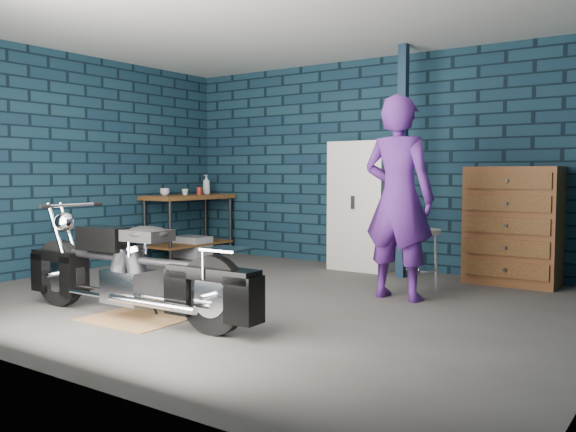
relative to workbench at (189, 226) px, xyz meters
The scene contains 15 objects.
ground 3.23m from the workbench, 33.14° to the right, with size 6.00×6.00×0.00m, color #4A4845.
room_walls 3.27m from the workbench, 24.06° to the right, with size 6.02×5.01×2.71m.
support_post 3.36m from the workbench, ahead, with size 0.10×0.10×2.70m, color #112438.
workbench is the anchor object (origin of this frame).
drip_mat 3.80m from the workbench, 52.87° to the right, with size 0.81×0.61×0.01m, color brown.
motorcycle 3.77m from the workbench, 52.87° to the right, with size 2.17×0.59×0.96m, color black, non-canonical shape.
person 3.87m from the workbench, 14.42° to the right, with size 0.72×0.47×1.96m, color #52217C.
storage_bin 0.30m from the workbench, 63.43° to the left, with size 0.49×0.35×0.31m, color #94979C.
locker 2.64m from the workbench, 10.57° to the left, with size 0.75×0.54×1.62m, color silver.
tool_chest 4.45m from the workbench, ahead, with size 0.97×0.54×1.29m, color brown.
shop_stool 3.93m from the workbench, 10.42° to the right, with size 0.37×0.37×0.67m, color beige, non-canonical shape.
cup_a 0.64m from the workbench, 105.26° to the right, with size 0.13×0.13×0.10m, color beige.
cup_b 0.51m from the workbench, 85.82° to the right, with size 0.09×0.09×0.09m, color beige.
mug_red 0.53m from the workbench, 66.85° to the left, with size 0.08×0.08×0.11m, color maroon.
bottle 0.73m from the workbench, 94.84° to the left, with size 0.11×0.11×0.29m, color #94979C.
Camera 1 is at (3.53, -4.63, 1.22)m, focal length 38.00 mm.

